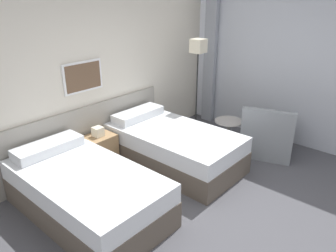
% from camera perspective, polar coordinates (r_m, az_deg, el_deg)
% --- Properties ---
extents(ground_plane, '(16.00, 16.00, 0.00)m').
position_cam_1_polar(ground_plane, '(4.22, 9.03, -14.38)').
color(ground_plane, '#47474C').
extents(wall_headboard, '(10.00, 0.10, 2.70)m').
position_cam_1_polar(wall_headboard, '(5.08, -12.37, 8.20)').
color(wall_headboard, beige).
rests_on(wall_headboard, ground_plane).
extents(wall_window, '(0.21, 4.75, 2.70)m').
position_cam_1_polar(wall_window, '(5.82, 23.91, 9.08)').
color(wall_window, white).
rests_on(wall_window, ground_plane).
extents(bed_near_door, '(1.10, 2.02, 0.70)m').
position_cam_1_polar(bed_near_door, '(4.10, -14.16, -10.99)').
color(bed_near_door, brown).
rests_on(bed_near_door, ground_plane).
extents(bed_near_window, '(1.10, 2.02, 0.70)m').
position_cam_1_polar(bed_near_window, '(5.03, 0.91, -3.58)').
color(bed_near_window, brown).
rests_on(bed_near_window, ground_plane).
extents(nightstand, '(0.46, 0.36, 0.65)m').
position_cam_1_polar(nightstand, '(5.07, -11.81, -4.25)').
color(nightstand, '#9E7A51').
rests_on(nightstand, ground_plane).
extents(floor_lamp, '(0.24, 0.24, 1.74)m').
position_cam_1_polar(floor_lamp, '(5.81, 5.25, 12.04)').
color(floor_lamp, black).
rests_on(floor_lamp, ground_plane).
extents(side_table, '(0.46, 0.46, 0.55)m').
position_cam_1_polar(side_table, '(5.48, 10.45, -0.63)').
color(side_table, gray).
rests_on(side_table, ground_plane).
extents(armchair, '(1.00, 1.00, 0.85)m').
position_cam_1_polar(armchair, '(5.63, 16.98, -1.84)').
color(armchair, gray).
rests_on(armchair, ground_plane).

